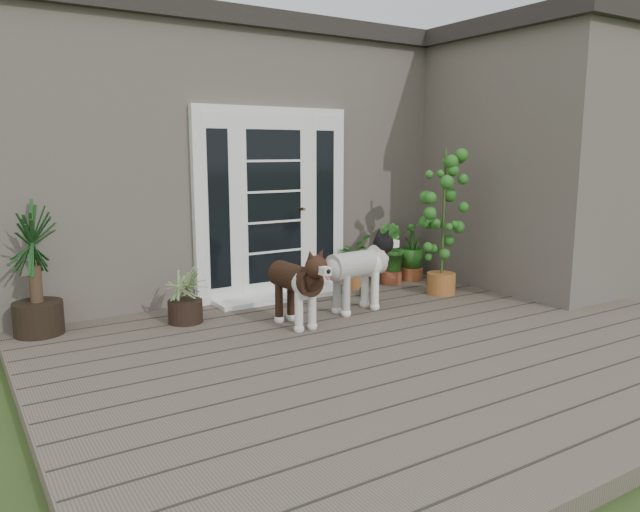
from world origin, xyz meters
TOP-DOWN VIEW (x-y plane):
  - deck at (0.00, 0.40)m, footprint 6.20×4.60m
  - house_main at (0.00, 4.65)m, footprint 7.40×4.00m
  - roof_main at (0.00, 4.65)m, footprint 7.60×4.20m
  - house_wing at (2.90, 1.50)m, footprint 1.60×2.40m
  - roof_wing at (2.90, 1.50)m, footprint 1.80×2.60m
  - door_unit at (-0.20, 2.60)m, footprint 1.90×0.14m
  - door_step at (-0.20, 2.40)m, footprint 1.60×0.40m
  - brindle_dog at (-0.62, 1.37)m, footprint 0.37×0.83m
  - white_dog at (0.19, 1.49)m, footprint 0.92×0.48m
  - spider_plant at (-1.48, 2.05)m, footprint 0.61×0.61m
  - yucca at (-2.75, 2.40)m, footprint 0.93×0.93m
  - herb_a at (0.82, 2.40)m, footprint 0.62×0.62m
  - herb_b at (1.36, 2.36)m, footprint 0.49×0.49m
  - herb_c at (1.73, 2.40)m, footprint 0.58×0.58m
  - sapling at (1.49, 1.60)m, footprint 0.56×0.56m
  - clog_left at (0.53, 2.29)m, footprint 0.17×0.28m
  - clog_right at (0.68, 2.02)m, footprint 0.27×0.30m

SIDE VIEW (x-z plane):
  - deck at x=0.00m, z-range 0.00..0.12m
  - door_step at x=-0.20m, z-range 0.12..0.17m
  - clog_left at x=0.53m, z-range 0.12..0.20m
  - clog_right at x=0.68m, z-range 0.12..0.20m
  - herb_b at x=1.36m, z-range 0.12..0.67m
  - herb_a at x=0.82m, z-range 0.12..0.69m
  - spider_plant at x=-1.48m, z-range 0.12..0.72m
  - herb_c at x=1.73m, z-range 0.12..0.76m
  - brindle_dog at x=-0.62m, z-range 0.12..0.81m
  - white_dog at x=0.19m, z-range 0.12..0.85m
  - yucca at x=-2.75m, z-range 0.12..1.33m
  - sapling at x=1.49m, z-range 0.12..1.89m
  - door_unit at x=-0.20m, z-range 0.12..2.27m
  - house_main at x=0.00m, z-range 0.00..3.10m
  - house_wing at x=2.90m, z-range 0.00..3.10m
  - roof_main at x=0.00m, z-range 3.10..3.30m
  - roof_wing at x=2.90m, z-range 3.10..3.30m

